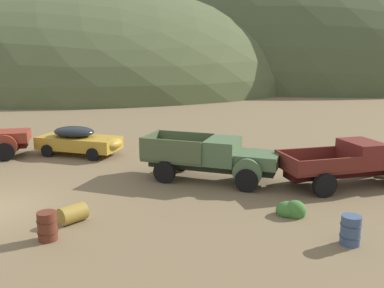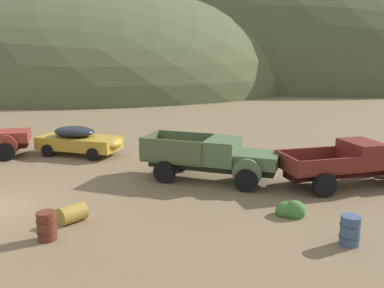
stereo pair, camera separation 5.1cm
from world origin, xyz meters
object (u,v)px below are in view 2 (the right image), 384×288
oil_drum_spare (350,230)px  truck_oxblood (359,162)px  car_mustard (81,140)px  oil_drum_foreground (47,226)px  truck_weathered_green (219,159)px  oil_drum_tipped (72,214)px

oil_drum_spare → truck_oxblood: bearing=70.5°
car_mustard → oil_drum_foreground: (2.45, -10.47, -0.37)m
truck_weathered_green → oil_drum_spare: 7.13m
truck_weathered_green → car_mustard: bearing=166.2°
oil_drum_foreground → oil_drum_spare: (9.00, 0.30, 0.00)m
truck_weathered_green → oil_drum_foreground: size_ratio=6.98×
truck_oxblood → oil_drum_foreground: truck_oxblood is taller
oil_drum_tipped → truck_weathered_green: bearing=45.3°
car_mustard → oil_drum_spare: size_ratio=5.61×
car_mustard → oil_drum_tipped: size_ratio=4.65×
oil_drum_foreground → oil_drum_spare: bearing=1.9°
truck_weathered_green → truck_oxblood: bearing=14.1°
truck_weathered_green → truck_oxblood: (5.93, -0.13, -0.02)m
car_mustard → oil_drum_spare: car_mustard is taller
car_mustard → oil_drum_foreground: 10.76m
oil_drum_foreground → oil_drum_spare: size_ratio=1.00×
car_mustard → oil_drum_spare: bearing=-27.9°
truck_weathered_green → oil_drum_foreground: 8.11m
truck_oxblood → oil_drum_foreground: size_ratio=7.03×
truck_oxblood → oil_drum_spare: truck_oxblood is taller
truck_weathered_green → truck_oxblood: truck_weathered_green is taller
oil_drum_tipped → oil_drum_foreground: bearing=-102.0°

